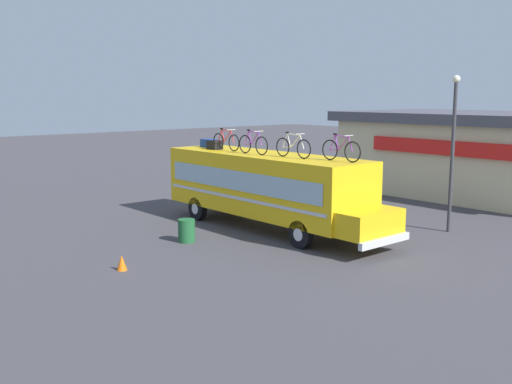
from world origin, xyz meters
TOP-DOWN VIEW (x-y plane):
  - ground_plane at (0.00, 0.00)m, footprint 120.00×120.00m
  - bus at (0.20, 0.00)m, footprint 10.62×2.63m
  - luggage_bag_1 at (-3.75, 0.06)m, footprint 0.65×0.42m
  - luggage_bag_2 at (-2.78, -0.31)m, footprint 0.60×0.43m
  - rooftop_bicycle_1 at (-2.10, -0.24)m, footprint 1.73×0.44m
  - rooftop_bicycle_2 at (-0.18, -0.41)m, footprint 1.70×0.44m
  - rooftop_bicycle_3 at (1.75, -0.15)m, footprint 1.80×0.44m
  - rooftop_bicycle_4 at (3.67, 0.27)m, footprint 1.74×0.44m
  - roadside_building at (1.60, 13.92)m, footprint 14.23×8.69m
  - trash_bin at (-0.07, -3.62)m, footprint 0.60×0.60m
  - traffic_cone at (1.56, -7.04)m, footprint 0.31×0.31m
  - street_lamp at (5.13, 4.91)m, footprint 0.28×0.28m

SIDE VIEW (x-z plane):
  - ground_plane at x=0.00m, z-range 0.00..0.00m
  - traffic_cone at x=1.56m, z-range 0.00..0.46m
  - trash_bin at x=-0.07m, z-range 0.00..0.82m
  - bus at x=0.20m, z-range 0.27..3.19m
  - roadside_building at x=1.60m, z-range 0.04..4.33m
  - luggage_bag_1 at x=-3.75m, z-range 2.93..3.28m
  - luggage_bag_2 at x=-2.78m, z-range 2.93..3.30m
  - rooftop_bicycle_1 at x=-2.10m, z-range 2.85..3.76m
  - rooftop_bicycle_3 at x=1.75m, z-range 2.85..3.78m
  - rooftop_bicycle_2 at x=-0.18m, z-range 2.85..3.79m
  - rooftop_bicycle_4 at x=3.67m, z-range 2.85..3.80m
  - street_lamp at x=5.13m, z-range 0.38..6.29m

